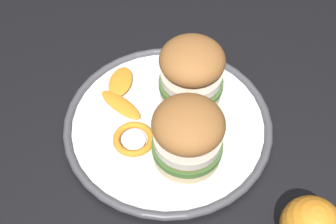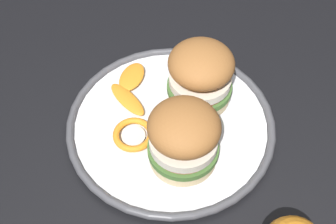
# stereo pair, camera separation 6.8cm
# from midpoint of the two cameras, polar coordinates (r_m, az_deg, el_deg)

# --- Properties ---
(dining_table) EXTENTS (1.24, 0.85, 0.71)m
(dining_table) POSITION_cam_midpoint_polar(r_m,az_deg,el_deg) (0.78, 3.05, -8.70)
(dining_table) COLOR black
(dining_table) RESTS_ON ground
(dinner_plate) EXTENTS (0.31, 0.31, 0.02)m
(dinner_plate) POSITION_cam_midpoint_polar(r_m,az_deg,el_deg) (0.71, -2.73, -1.68)
(dinner_plate) COLOR white
(dinner_plate) RESTS_ON dining_table
(sandwich_half_left) EXTENTS (0.10, 0.10, 0.10)m
(sandwich_half_left) POSITION_cam_midpoint_polar(r_m,az_deg,el_deg) (0.70, 0.10, 4.82)
(sandwich_half_left) COLOR beige
(sandwich_half_left) RESTS_ON dinner_plate
(sandwich_half_right) EXTENTS (0.12, 0.12, 0.10)m
(sandwich_half_right) POSITION_cam_midpoint_polar(r_m,az_deg,el_deg) (0.63, -0.67, -2.93)
(sandwich_half_right) COLOR beige
(sandwich_half_right) RESTS_ON dinner_plate
(orange_peel_curled) EXTENTS (0.08, 0.08, 0.01)m
(orange_peel_curled) POSITION_cam_midpoint_polar(r_m,az_deg,el_deg) (0.68, -7.06, -3.76)
(orange_peel_curled) COLOR orange
(orange_peel_curled) RESTS_ON dinner_plate
(orange_peel_strip_long) EXTENTS (0.08, 0.07, 0.01)m
(orange_peel_strip_long) POSITION_cam_midpoint_polar(r_m,az_deg,el_deg) (0.72, -8.44, 0.71)
(orange_peel_strip_long) COLOR orange
(orange_peel_strip_long) RESTS_ON dinner_plate
(orange_peel_strip_short) EXTENTS (0.04, 0.07, 0.01)m
(orange_peel_strip_short) POSITION_cam_midpoint_polar(r_m,az_deg,el_deg) (0.75, -8.35, 3.50)
(orange_peel_strip_short) COLOR orange
(orange_peel_strip_short) RESTS_ON dinner_plate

